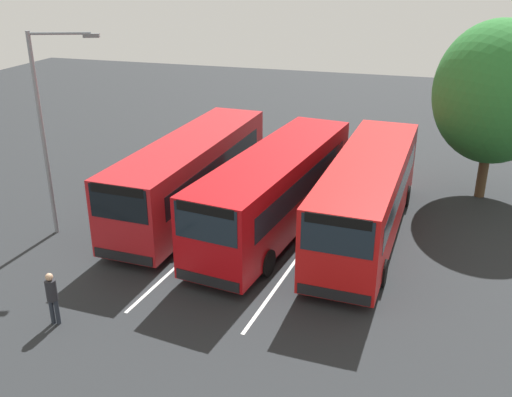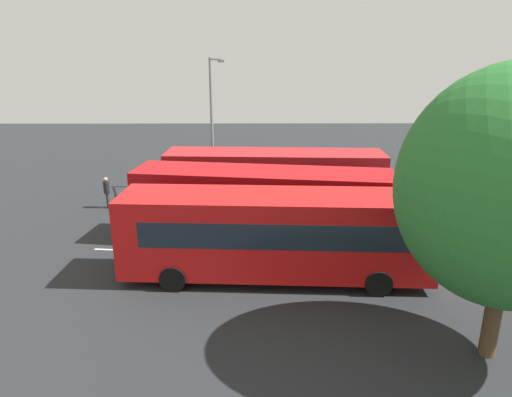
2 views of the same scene
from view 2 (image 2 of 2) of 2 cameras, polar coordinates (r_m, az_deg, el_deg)
The scene contains 8 objects.
ground_plane at distance 20.45m, azimuth 1.20°, elevation -5.00°, with size 70.92×70.92×0.00m, color #232628.
bus_far_left at distance 23.33m, azimuth 2.24°, elevation 2.43°, with size 11.19×3.04×3.19m.
bus_center_left at distance 19.62m, azimuth 0.73°, elevation -0.54°, with size 11.31×4.02×3.19m.
bus_center_right at distance 16.34m, azimuth 2.32°, elevation -4.39°, with size 11.19×3.07×3.19m.
pedestrian at distance 25.40m, azimuth -18.30°, elevation 1.03°, with size 0.38×0.38×1.69m.
street_lamp at distance 26.96m, azimuth -5.48°, elevation 10.31°, with size 1.03×2.41×7.74m.
lane_stripe_outer_left at distance 22.20m, azimuth 1.07°, elevation -3.12°, with size 14.66×0.12×0.01m, color silver.
lane_stripe_inner_left at distance 18.73m, azimuth 1.35°, elevation -7.22°, with size 14.66×0.12×0.01m, color silver.
Camera 2 is at (0.55, 18.85, 7.90)m, focal length 31.75 mm.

